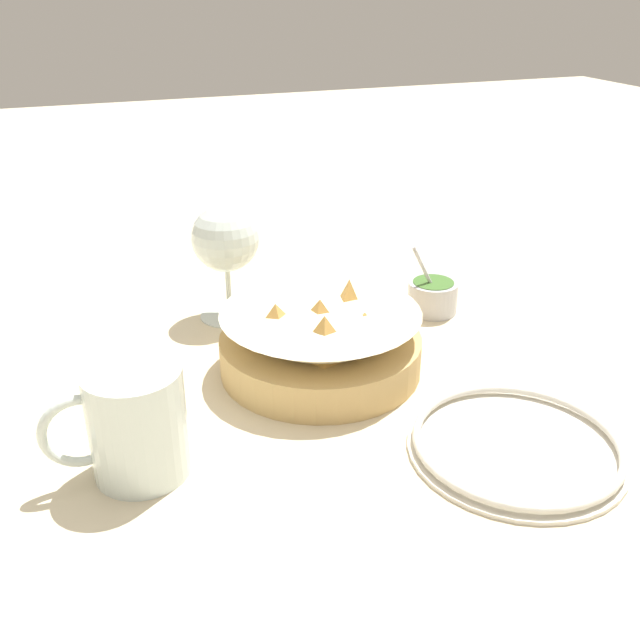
% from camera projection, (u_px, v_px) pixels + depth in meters
% --- Properties ---
extents(ground_plane, '(4.00, 4.00, 0.00)m').
position_uv_depth(ground_plane, '(297.00, 373.00, 0.82)').
color(ground_plane, beige).
extents(food_basket, '(0.23, 0.23, 0.10)m').
position_uv_depth(food_basket, '(321.00, 342.00, 0.81)').
color(food_basket, tan).
rests_on(food_basket, ground_plane).
extents(sauce_cup, '(0.07, 0.07, 0.10)m').
position_uv_depth(sauce_cup, '(432.00, 295.00, 0.96)').
color(sauce_cup, '#B7B7BC').
rests_on(sauce_cup, ground_plane).
extents(wine_glass, '(0.09, 0.09, 0.15)m').
position_uv_depth(wine_glass, '(226.00, 242.00, 0.91)').
color(wine_glass, silver).
rests_on(wine_glass, ground_plane).
extents(beer_mug, '(0.13, 0.09, 0.11)m').
position_uv_depth(beer_mug, '(136.00, 426.00, 0.64)').
color(beer_mug, silver).
rests_on(beer_mug, ground_plane).
extents(side_plate, '(0.21, 0.21, 0.01)m').
position_uv_depth(side_plate, '(516.00, 445.00, 0.68)').
color(side_plate, silver).
rests_on(side_plate, ground_plane).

